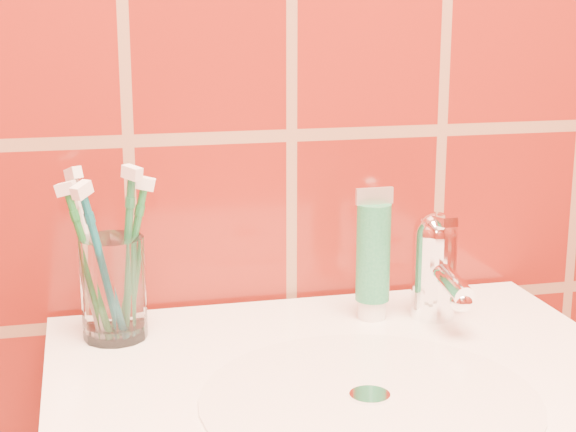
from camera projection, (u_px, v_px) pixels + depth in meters
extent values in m
cylinder|color=silver|center=(370.00, 398.00, 0.77)|extent=(0.30, 0.30, 0.00)
cylinder|color=white|center=(370.00, 396.00, 0.77)|extent=(0.04, 0.04, 0.00)
cylinder|color=white|center=(114.00, 288.00, 0.90)|extent=(0.09, 0.09, 0.11)
cylinder|color=white|center=(372.00, 309.00, 0.97)|extent=(0.03, 0.03, 0.02)
cylinder|color=#1C764A|center=(373.00, 252.00, 0.95)|extent=(0.04, 0.04, 0.11)
cube|color=beige|center=(375.00, 196.00, 0.94)|extent=(0.04, 0.00, 0.02)
cylinder|color=white|center=(434.00, 276.00, 0.97)|extent=(0.05, 0.05, 0.09)
sphere|color=white|center=(436.00, 234.00, 0.95)|extent=(0.05, 0.05, 0.05)
cylinder|color=white|center=(448.00, 279.00, 0.93)|extent=(0.02, 0.09, 0.03)
cube|color=white|center=(441.00, 220.00, 0.94)|extent=(0.02, 0.06, 0.01)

